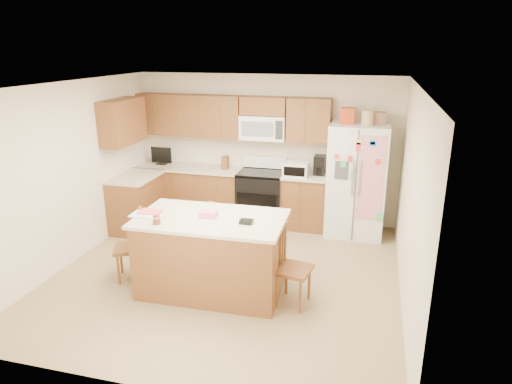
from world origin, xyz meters
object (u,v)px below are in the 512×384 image
(stove, at_px, (262,197))
(refrigerator, at_px, (357,179))
(island, at_px, (212,254))
(windsor_chair_right, at_px, (291,269))
(windsor_chair_left, at_px, (131,247))
(windsor_chair_back, at_px, (227,235))

(stove, bearing_deg, refrigerator, -2.30)
(refrigerator, relative_size, island, 1.09)
(stove, xyz_separation_m, island, (-0.05, -2.38, 0.02))
(windsor_chair_right, bearing_deg, stove, 111.56)
(island, distance_m, windsor_chair_left, 1.13)
(island, distance_m, windsor_chair_back, 0.73)
(stove, xyz_separation_m, windsor_chair_back, (-0.09, -1.65, -0.03))
(island, distance_m, windsor_chair_right, 1.01)
(island, relative_size, windsor_chair_back, 2.00)
(island, bearing_deg, refrigerator, 55.13)
(stove, distance_m, windsor_chair_right, 2.62)
(stove, relative_size, refrigerator, 0.55)
(windsor_chair_back, bearing_deg, island, -86.65)
(refrigerator, bearing_deg, stove, 177.70)
(refrigerator, height_order, windsor_chair_back, refrigerator)
(island, bearing_deg, windsor_chair_back, 93.35)
(stove, height_order, windsor_chair_right, stove)
(windsor_chair_left, distance_m, windsor_chair_right, 2.14)
(refrigerator, relative_size, windsor_chair_left, 2.17)
(refrigerator, bearing_deg, island, -124.87)
(refrigerator, height_order, island, refrigerator)
(refrigerator, distance_m, windsor_chair_right, 2.50)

